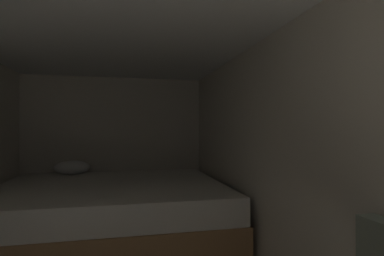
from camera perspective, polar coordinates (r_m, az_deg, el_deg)
name	(u,v)px	position (r m, az deg, el deg)	size (l,w,h in m)	color
wall_back	(115,149)	(4.63, -14.26, -3.75)	(2.65, 0.05, 2.10)	beige
wall_right	(279,165)	(2.48, 15.96, -6.67)	(0.05, 4.87, 2.10)	beige
ceiling_slab	(106,14)	(2.31, -15.74, 19.92)	(2.65, 4.87, 0.05)	white
bed	(112,216)	(3.63, -14.78, -15.63)	(2.43, 2.10, 0.91)	#9E7247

